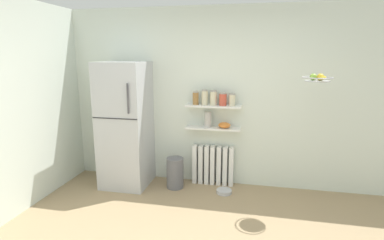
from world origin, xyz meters
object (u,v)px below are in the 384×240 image
object	(u,v)px
radiator	(213,165)
trash_bin	(175,173)
shelf_bowl	(224,125)
pet_food_bowl	(224,191)
storage_jar_2	(214,98)
hanging_fruit_basket	(318,78)
storage_jar_0	(196,98)
storage_jar_3	(223,99)
refrigerator	(125,125)
vase	(208,120)
storage_jar_1	(205,97)
storage_jar_4	(232,100)

from	to	relation	value
radiator	trash_bin	world-z (taller)	radiator
shelf_bowl	pet_food_bowl	xyz separation A→B (m)	(0.04, -0.26, -0.91)
storage_jar_2	hanging_fruit_basket	world-z (taller)	hanging_fruit_basket
storage_jar_0	shelf_bowl	distance (m)	0.57
storage_jar_3	hanging_fruit_basket	size ratio (longest dim) A/B	0.53
storage_jar_0	pet_food_bowl	bearing A→B (deg)	-29.07
radiator	storage_jar_0	distance (m)	1.05
storage_jar_2	trash_bin	xyz separation A→B (m)	(-0.53, -0.21, -1.10)
trash_bin	pet_food_bowl	bearing A→B (deg)	-3.62
refrigerator	shelf_bowl	world-z (taller)	refrigerator
storage_jar_0	hanging_fruit_basket	world-z (taller)	hanging_fruit_basket
radiator	vase	size ratio (longest dim) A/B	2.74
storage_jar_1	storage_jar_4	xyz separation A→B (m)	(0.39, 0.00, -0.02)
refrigerator	storage_jar_1	xyz separation A→B (m)	(1.14, 0.22, 0.41)
storage_jar_2	pet_food_bowl	size ratio (longest dim) A/B	0.98
radiator	storage_jar_0	xyz separation A→B (m)	(-0.26, -0.03, 1.02)
storage_jar_2	pet_food_bowl	xyz separation A→B (m)	(0.20, -0.26, -1.30)
storage_jar_2	trash_bin	bearing A→B (deg)	-158.00
radiator	trash_bin	distance (m)	0.58
storage_jar_1	storage_jar_2	xyz separation A→B (m)	(0.13, 0.00, -0.00)
storage_jar_3	shelf_bowl	world-z (taller)	storage_jar_3
storage_jar_1	vase	bearing A→B (deg)	0.00
vase	pet_food_bowl	bearing A→B (deg)	-42.39
radiator	storage_jar_4	xyz separation A→B (m)	(0.26, -0.03, 1.01)
storage_jar_3	pet_food_bowl	xyz separation A→B (m)	(0.07, -0.26, -1.28)
radiator	trash_bin	size ratio (longest dim) A/B	1.36
pet_food_bowl	vase	bearing A→B (deg)	137.61
shelf_bowl	trash_bin	bearing A→B (deg)	-162.81
trash_bin	hanging_fruit_basket	world-z (taller)	hanging_fruit_basket
radiator	storage_jar_0	bearing A→B (deg)	-173.48
storage_jar_0	storage_jar_4	world-z (taller)	storage_jar_0
storage_jar_4	trash_bin	xyz separation A→B (m)	(-0.79, -0.21, -1.08)
hanging_fruit_basket	storage_jar_1	bearing A→B (deg)	161.83
radiator	trash_bin	bearing A→B (deg)	-155.25
radiator	storage_jar_1	size ratio (longest dim) A/B	2.80
storage_jar_0	shelf_bowl	bearing A→B (deg)	-0.00
trash_bin	storage_jar_2	bearing A→B (deg)	22.00
storage_jar_0	storage_jar_2	size ratio (longest dim) A/B	0.91
storage_jar_3	shelf_bowl	distance (m)	0.38
storage_jar_0	vase	distance (m)	0.36
storage_jar_4	trash_bin	distance (m)	1.35
storage_jar_0	trash_bin	xyz separation A→B (m)	(-0.26, -0.21, -1.09)
storage_jar_2	storage_jar_3	bearing A→B (deg)	0.00
storage_jar_4	trash_bin	world-z (taller)	storage_jar_4
refrigerator	hanging_fruit_basket	distance (m)	2.67
storage_jar_1	pet_food_bowl	bearing A→B (deg)	-37.74
storage_jar_1	pet_food_bowl	world-z (taller)	storage_jar_1
vase	hanging_fruit_basket	bearing A→B (deg)	-18.80
storage_jar_3	trash_bin	size ratio (longest dim) A/B	0.41
storage_jar_3	pet_food_bowl	size ratio (longest dim) A/B	0.86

